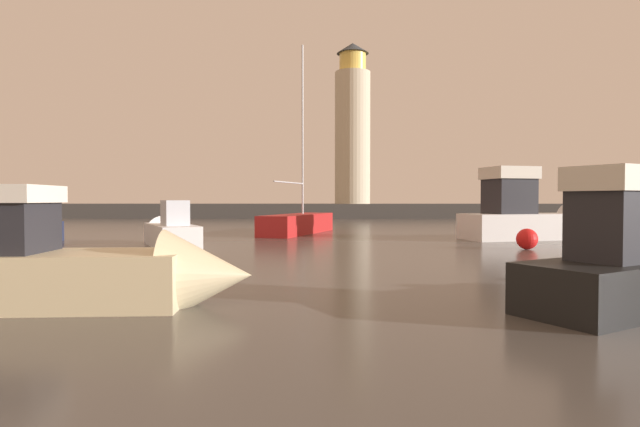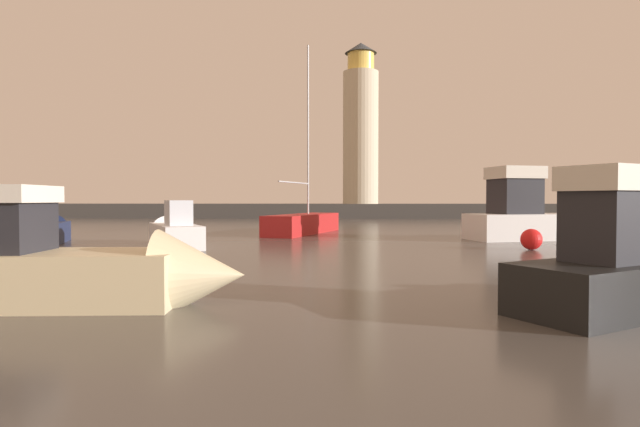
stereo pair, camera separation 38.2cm
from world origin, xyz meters
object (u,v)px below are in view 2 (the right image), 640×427
Objects in this scene: motorboat_2 at (45,228)px; mooring_buoy at (531,239)px; motorboat_3 at (63,267)px; sailboat_moored at (303,223)px; motorboat_6 at (173,232)px; lighthouse at (361,128)px; motorboat_0 at (546,218)px.

mooring_buoy is (23.14, -2.77, -0.31)m from motorboat_2.
motorboat_3 is 22.88m from sailboat_moored.
sailboat_moored is (12.49, 7.62, -0.09)m from motorboat_2.
sailboat_moored is at bearing 57.88° from motorboat_6.
motorboat_6 is 0.52× the size of sailboat_moored.
motorboat_2 is 17.58m from motorboat_3.
mooring_buoy is at bearing -6.82° from motorboat_2.
motorboat_2 is (-17.26, -36.07, -9.90)m from lighthouse.
sailboat_moored reaches higher than mooring_buoy.
motorboat_3 is 0.65× the size of sailboat_moored.
motorboat_2 is 7.06× the size of mooring_buoy.
motorboat_2 is at bearing -172.66° from motorboat_0.
mooring_buoy is (10.64, -10.39, -0.21)m from sailboat_moored.
lighthouse is 52.66m from motorboat_3.
motorboat_3 is 1.26× the size of motorboat_6.
lighthouse is at bearing 64.43° from motorboat_2.
lighthouse reaches higher than motorboat_2.
lighthouse reaches higher than mooring_buoy.
motorboat_2 is 7.03m from motorboat_6.
motorboat_2 is at bearing -115.57° from lighthouse.
lighthouse reaches higher than sailboat_moored.
sailboat_moored is at bearing 162.70° from motorboat_0.
motorboat_0 is 19.80m from motorboat_6.
motorboat_3 is (9.15, -15.01, 0.02)m from motorboat_2.
motorboat_2 reaches higher than motorboat_3.
lighthouse is 41.19m from motorboat_2.
motorboat_6 is 16.30m from mooring_buoy.
motorboat_0 is 6.88m from mooring_buoy.
motorboat_3 is 18.59m from mooring_buoy.
sailboat_moored reaches higher than motorboat_0.
sailboat_moored is 14.88m from mooring_buoy.
lighthouse is 30.52m from sailboat_moored.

